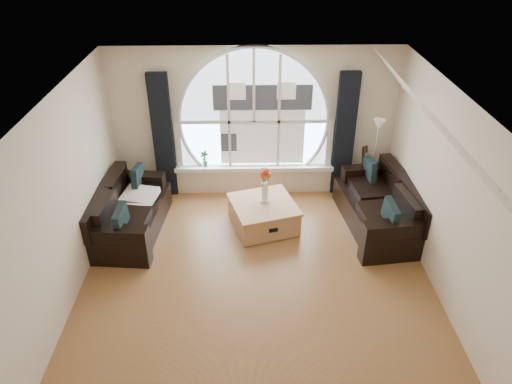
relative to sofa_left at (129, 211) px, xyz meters
name	(u,v)px	position (x,y,z in m)	size (l,w,h in m)	color
ground	(257,288)	(2.05, -1.42, -0.40)	(5.00, 5.50, 0.01)	brown
ceiling	(258,108)	(2.05, -1.42, 2.30)	(5.00, 5.50, 0.01)	silver
wall_back	(254,123)	(2.05, 1.33, 0.95)	(5.00, 0.01, 2.70)	beige
wall_left	(59,211)	(-0.45, -1.42, 0.95)	(0.01, 5.50, 2.70)	beige
wall_right	(453,207)	(4.55, -1.42, 0.95)	(0.01, 5.50, 2.70)	beige
attic_slope	(447,135)	(4.25, -1.42, 1.95)	(0.92, 5.50, 0.72)	silver
arched_window	(254,109)	(2.05, 1.30, 1.23)	(2.60, 0.06, 2.15)	silver
window_sill	(254,168)	(2.05, 1.23, 0.11)	(2.90, 0.22, 0.08)	white
window_frame	(254,109)	(2.05, 1.27, 1.23)	(2.76, 0.08, 2.15)	white
neighbor_house	(263,116)	(2.20, 1.28, 1.10)	(1.70, 0.02, 1.50)	silver
curtain_left	(163,137)	(0.45, 1.21, 0.75)	(0.35, 0.12, 2.30)	black
curtain_right	(344,135)	(3.65, 1.21, 0.75)	(0.35, 0.12, 2.30)	black
sofa_left	(129,211)	(0.00, 0.00, 0.00)	(0.93, 1.86, 0.83)	black
sofa_right	(380,206)	(4.10, 0.06, 0.00)	(0.98, 1.97, 0.87)	black
coffee_chest	(263,214)	(2.18, 0.10, -0.15)	(1.00, 1.00, 0.49)	#B27C50
throw_blanket	(139,197)	(0.12, 0.26, 0.10)	(0.55, 0.55, 0.10)	silver
vase_flowers	(265,181)	(2.20, 0.17, 0.44)	(0.24, 0.24, 0.70)	white
floor_lamp	(374,163)	(4.12, 0.83, 0.40)	(0.24, 0.24, 1.60)	#B2B2B2
guitar	(361,170)	(3.99, 1.07, 0.13)	(0.36, 0.24, 1.06)	olive
potted_plant	(205,159)	(1.15, 1.23, 0.30)	(0.16, 0.11, 0.30)	#1E6023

